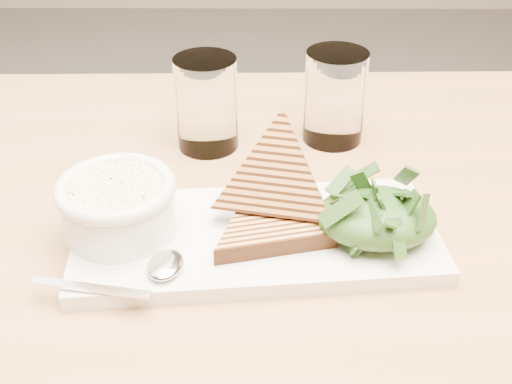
{
  "coord_description": "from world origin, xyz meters",
  "views": [
    {
      "loc": [
        0.1,
        -0.56,
        1.17
      ],
      "look_at": [
        0.1,
        -0.03,
        0.81
      ],
      "focal_mm": 45.0,
      "sensor_mm": 36.0,
      "label": 1
    }
  ],
  "objects_px": {
    "table_top": "(160,264)",
    "platter": "(256,237)",
    "soup_bowl": "(119,212)",
    "glass_far": "(335,97)",
    "glass_near": "(207,104)"
  },
  "relations": [
    {
      "from": "soup_bowl",
      "to": "glass_far",
      "type": "bearing_deg",
      "value": 43.26
    },
    {
      "from": "platter",
      "to": "glass_far",
      "type": "relative_size",
      "value": 3.09
    },
    {
      "from": "platter",
      "to": "glass_near",
      "type": "bearing_deg",
      "value": 107.02
    },
    {
      "from": "soup_bowl",
      "to": "glass_far",
      "type": "distance_m",
      "value": 0.32
    },
    {
      "from": "table_top",
      "to": "glass_near",
      "type": "relative_size",
      "value": 11.15
    },
    {
      "from": "table_top",
      "to": "platter",
      "type": "distance_m",
      "value": 0.1
    },
    {
      "from": "table_top",
      "to": "soup_bowl",
      "type": "bearing_deg",
      "value": 164.93
    },
    {
      "from": "glass_near",
      "to": "platter",
      "type": "bearing_deg",
      "value": -72.98
    },
    {
      "from": "platter",
      "to": "soup_bowl",
      "type": "bearing_deg",
      "value": 179.38
    },
    {
      "from": "platter",
      "to": "glass_near",
      "type": "relative_size",
      "value": 3.1
    },
    {
      "from": "soup_bowl",
      "to": "glass_near",
      "type": "relative_size",
      "value": 0.94
    },
    {
      "from": "glass_near",
      "to": "glass_far",
      "type": "distance_m",
      "value": 0.16
    },
    {
      "from": "platter",
      "to": "glass_far",
      "type": "height_order",
      "value": "glass_far"
    },
    {
      "from": "soup_bowl",
      "to": "glass_near",
      "type": "distance_m",
      "value": 0.21
    },
    {
      "from": "soup_bowl",
      "to": "table_top",
      "type": "bearing_deg",
      "value": -15.07
    }
  ]
}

